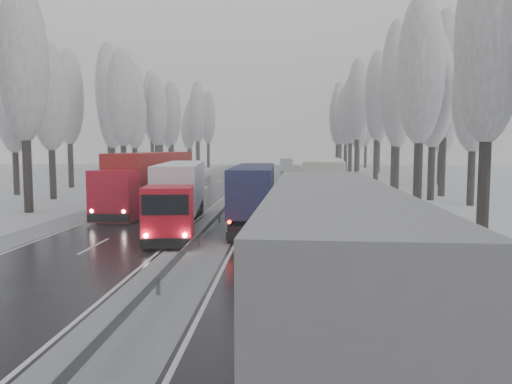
# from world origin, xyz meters

# --- Properties ---
(ground) EXTENTS (260.00, 260.00, 0.00)m
(ground) POSITION_xyz_m (0.00, 0.00, 0.00)
(ground) COLOR silver
(ground) RESTS_ON ground
(carriageway_right) EXTENTS (7.50, 200.00, 0.03)m
(carriageway_right) POSITION_xyz_m (5.25, 30.00, 0.01)
(carriageway_right) COLOR black
(carriageway_right) RESTS_ON ground
(carriageway_left) EXTENTS (7.50, 200.00, 0.03)m
(carriageway_left) POSITION_xyz_m (-5.25, 30.00, 0.01)
(carriageway_left) COLOR black
(carriageway_left) RESTS_ON ground
(median_slush) EXTENTS (3.00, 200.00, 0.04)m
(median_slush) POSITION_xyz_m (0.00, 30.00, 0.02)
(median_slush) COLOR #93969A
(median_slush) RESTS_ON ground
(shoulder_right) EXTENTS (2.40, 200.00, 0.04)m
(shoulder_right) POSITION_xyz_m (10.20, 30.00, 0.02)
(shoulder_right) COLOR #93969A
(shoulder_right) RESTS_ON ground
(shoulder_left) EXTENTS (2.40, 200.00, 0.04)m
(shoulder_left) POSITION_xyz_m (-10.20, 30.00, 0.02)
(shoulder_left) COLOR #93969A
(shoulder_left) RESTS_ON ground
(median_guardrail) EXTENTS (0.12, 200.00, 0.76)m
(median_guardrail) POSITION_xyz_m (0.00, 29.99, 0.60)
(median_guardrail) COLOR slate
(median_guardrail) RESTS_ON ground
(tree_16) EXTENTS (3.60, 3.60, 16.53)m
(tree_16) POSITION_xyz_m (15.04, 15.67, 10.67)
(tree_16) COLOR black
(tree_16) RESTS_ON ground
(tree_18) EXTENTS (3.60, 3.60, 16.58)m
(tree_18) POSITION_xyz_m (14.51, 27.03, 10.70)
(tree_18) COLOR black
(tree_18) RESTS_ON ground
(tree_19) EXTENTS (3.60, 3.60, 14.57)m
(tree_19) POSITION_xyz_m (20.02, 31.03, 9.42)
(tree_19) COLOR black
(tree_19) RESTS_ON ground
(tree_20) EXTENTS (3.60, 3.60, 15.71)m
(tree_20) POSITION_xyz_m (17.90, 35.17, 10.14)
(tree_20) COLOR black
(tree_20) RESTS_ON ground
(tree_21) EXTENTS (3.60, 3.60, 18.62)m
(tree_21) POSITION_xyz_m (20.12, 39.17, 12.00)
(tree_21) COLOR black
(tree_21) RESTS_ON ground
(tree_22) EXTENTS (3.60, 3.60, 15.86)m
(tree_22) POSITION_xyz_m (17.02, 45.60, 10.24)
(tree_22) COLOR black
(tree_22) RESTS_ON ground
(tree_23) EXTENTS (3.60, 3.60, 13.55)m
(tree_23) POSITION_xyz_m (23.31, 49.60, 8.77)
(tree_23) COLOR black
(tree_23) RESTS_ON ground
(tree_24) EXTENTS (3.60, 3.60, 20.49)m
(tree_24) POSITION_xyz_m (17.90, 51.02, 13.19)
(tree_24) COLOR black
(tree_24) RESTS_ON ground
(tree_25) EXTENTS (3.60, 3.60, 19.44)m
(tree_25) POSITION_xyz_m (24.81, 55.02, 12.52)
(tree_25) COLOR black
(tree_25) RESTS_ON ground
(tree_26) EXTENTS (3.60, 3.60, 18.78)m
(tree_26) POSITION_xyz_m (17.56, 61.27, 12.10)
(tree_26) COLOR black
(tree_26) RESTS_ON ground
(tree_27) EXTENTS (3.60, 3.60, 17.62)m
(tree_27) POSITION_xyz_m (24.72, 65.27, 11.36)
(tree_27) COLOR black
(tree_27) RESTS_ON ground
(tree_28) EXTENTS (3.60, 3.60, 19.62)m
(tree_28) POSITION_xyz_m (16.34, 71.95, 12.64)
(tree_28) COLOR black
(tree_28) RESTS_ON ground
(tree_29) EXTENTS (3.60, 3.60, 18.11)m
(tree_29) POSITION_xyz_m (23.71, 75.95, 11.67)
(tree_29) COLOR black
(tree_29) RESTS_ON ground
(tree_30) EXTENTS (3.60, 3.60, 17.86)m
(tree_30) POSITION_xyz_m (16.56, 81.70, 11.52)
(tree_30) COLOR black
(tree_30) RESTS_ON ground
(tree_31) EXTENTS (3.60, 3.60, 18.58)m
(tree_31) POSITION_xyz_m (22.48, 85.70, 11.97)
(tree_31) COLOR black
(tree_31) RESTS_ON ground
(tree_32) EXTENTS (3.60, 3.60, 17.33)m
(tree_32) POSITION_xyz_m (16.63, 89.21, 11.18)
(tree_32) COLOR black
(tree_32) RESTS_ON ground
(tree_33) EXTENTS (3.60, 3.60, 14.33)m
(tree_33) POSITION_xyz_m (19.77, 93.21, 9.26)
(tree_33) COLOR black
(tree_33) RESTS_ON ground
(tree_34) EXTENTS (3.60, 3.60, 17.63)m
(tree_34) POSITION_xyz_m (15.73, 96.32, 11.37)
(tree_34) COLOR black
(tree_34) RESTS_ON ground
(tree_35) EXTENTS (3.60, 3.60, 18.25)m
(tree_35) POSITION_xyz_m (24.94, 100.32, 11.77)
(tree_35) COLOR black
(tree_35) RESTS_ON ground
(tree_36) EXTENTS (3.60, 3.60, 20.23)m
(tree_36) POSITION_xyz_m (17.04, 106.16, 13.02)
(tree_36) COLOR black
(tree_36) RESTS_ON ground
(tree_37) EXTENTS (3.60, 3.60, 16.37)m
(tree_37) POSITION_xyz_m (24.02, 110.16, 10.56)
(tree_37) COLOR black
(tree_37) RESTS_ON ground
(tree_38) EXTENTS (3.60, 3.60, 17.97)m
(tree_38) POSITION_xyz_m (18.73, 116.73, 11.59)
(tree_38) COLOR black
(tree_38) RESTS_ON ground
(tree_39) EXTENTS (3.60, 3.60, 16.19)m
(tree_39) POSITION_xyz_m (21.55, 120.73, 10.45)
(tree_39) COLOR black
(tree_39) RESTS_ON ground
(tree_58) EXTENTS (3.60, 3.60, 17.21)m
(tree_58) POSITION_xyz_m (-15.13, 24.57, 11.10)
(tree_58) COLOR black
(tree_58) RESTS_ON ground
(tree_60) EXTENTS (3.60, 3.60, 14.84)m
(tree_60) POSITION_xyz_m (-17.75, 34.20, 9.59)
(tree_60) COLOR black
(tree_60) RESTS_ON ground
(tree_61) EXTENTS (3.60, 3.60, 13.95)m
(tree_61) POSITION_xyz_m (-23.52, 38.20, 9.02)
(tree_61) COLOR black
(tree_61) RESTS_ON ground
(tree_62) EXTENTS (3.60, 3.60, 16.04)m
(tree_62) POSITION_xyz_m (-13.94, 43.73, 10.36)
(tree_62) COLOR black
(tree_62) RESTS_ON ground
(tree_63) EXTENTS (3.60, 3.60, 16.88)m
(tree_63) POSITION_xyz_m (-21.85, 47.73, 10.89)
(tree_63) COLOR black
(tree_63) RESTS_ON ground
(tree_64) EXTENTS (3.60, 3.60, 15.42)m
(tree_64) POSITION_xyz_m (-18.26, 52.71, 9.96)
(tree_64) COLOR black
(tree_64) RESTS_ON ground
(tree_65) EXTENTS (3.60, 3.60, 19.48)m
(tree_65) POSITION_xyz_m (-20.05, 56.71, 12.55)
(tree_65) COLOR black
(tree_65) RESTS_ON ground
(tree_66) EXTENTS (3.60, 3.60, 15.23)m
(tree_66) POSITION_xyz_m (-18.16, 62.35, 9.84)
(tree_66) COLOR black
(tree_66) RESTS_ON ground
(tree_67) EXTENTS (3.60, 3.60, 17.09)m
(tree_67) POSITION_xyz_m (-19.54, 66.35, 11.03)
(tree_67) COLOR black
(tree_67) RESTS_ON ground
(tree_68) EXTENTS (3.60, 3.60, 16.65)m
(tree_68) POSITION_xyz_m (-16.58, 69.11, 10.75)
(tree_68) COLOR black
(tree_68) RESTS_ON ground
(tree_69) EXTENTS (3.60, 3.60, 19.35)m
(tree_69) POSITION_xyz_m (-21.42, 73.11, 12.46)
(tree_69) COLOR black
(tree_69) RESTS_ON ground
(tree_70) EXTENTS (3.60, 3.60, 17.09)m
(tree_70) POSITION_xyz_m (-16.33, 79.19, 11.03)
(tree_70) COLOR black
(tree_70) RESTS_ON ground
(tree_71) EXTENTS (3.60, 3.60, 19.61)m
(tree_71) POSITION_xyz_m (-21.09, 83.19, 12.63)
(tree_71) COLOR black
(tree_71) RESTS_ON ground
(tree_72) EXTENTS (3.60, 3.60, 15.11)m
(tree_72) POSITION_xyz_m (-18.93, 88.54, 9.76)
(tree_72) COLOR black
(tree_72) RESTS_ON ground
(tree_73) EXTENTS (3.60, 3.60, 17.22)m
(tree_73) POSITION_xyz_m (-21.82, 92.54, 11.11)
(tree_73) COLOR black
(tree_73) RESTS_ON ground
(tree_74) EXTENTS (3.60, 3.60, 19.68)m
(tree_74) POSITION_xyz_m (-15.07, 99.33, 12.67)
(tree_74) COLOR black
(tree_74) RESTS_ON ground
(tree_75) EXTENTS (3.60, 3.60, 18.60)m
(tree_75) POSITION_xyz_m (-24.20, 103.33, 11.99)
(tree_75) COLOR black
(tree_75) RESTS_ON ground
(tree_76) EXTENTS (3.60, 3.60, 18.55)m
(tree_76) POSITION_xyz_m (-14.05, 108.72, 11.95)
(tree_76) COLOR black
(tree_76) RESTS_ON ground
(tree_77) EXTENTS (3.60, 3.60, 14.32)m
(tree_77) POSITION_xyz_m (-19.66, 112.72, 9.26)
(tree_77) COLOR black
(tree_77) RESTS_ON ground
(tree_78) EXTENTS (3.60, 3.60, 19.55)m
(tree_78) POSITION_xyz_m (-17.56, 115.31, 12.59)
(tree_78) COLOR black
(tree_78) RESTS_ON ground
(tree_79) EXTENTS (3.60, 3.60, 17.07)m
(tree_79) POSITION_xyz_m (-20.33, 119.31, 11.01)
(tree_79) COLOR black
(tree_79) RESTS_ON ground
(truck_grey_tarp) EXTENTS (3.11, 16.01, 4.08)m
(truck_grey_tarp) POSITION_xyz_m (5.23, 0.02, 2.38)
(truck_grey_tarp) COLOR #4D4C51
(truck_grey_tarp) RESTS_ON ground
(truck_blue_box) EXTENTS (2.42, 14.71, 3.77)m
(truck_blue_box) POSITION_xyz_m (2.30, 20.04, 2.20)
(truck_blue_box) COLOR #1E284D
(truck_blue_box) RESTS_ON ground
(truck_cream_box) EXTENTS (3.68, 15.95, 4.06)m
(truck_cream_box) POSITION_xyz_m (7.08, 24.75, 2.37)
(truck_cream_box) COLOR beige
(truck_cream_box) RESTS_ON ground
(box_truck_distant) EXTENTS (2.65, 7.42, 2.73)m
(box_truck_distant) POSITION_xyz_m (4.88, 89.96, 1.39)
(box_truck_distant) COLOR #A7AAAE
(box_truck_distant) RESTS_ON ground
(truck_red_white) EXTENTS (4.14, 15.37, 3.91)m
(truck_red_white) POSITION_xyz_m (-2.31, 18.79, 2.28)
(truck_red_white) COLOR red
(truck_red_white) RESTS_ON ground
(truck_red_red) EXTENTS (3.80, 17.69, 4.51)m
(truck_red_red) POSITION_xyz_m (-6.36, 26.55, 2.63)
(truck_red_red) COLOR red
(truck_red_red) RESTS_ON ground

